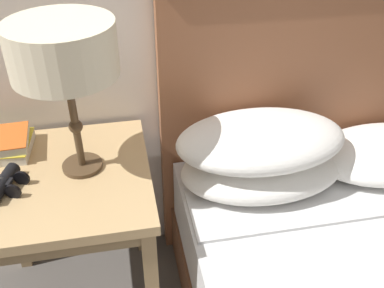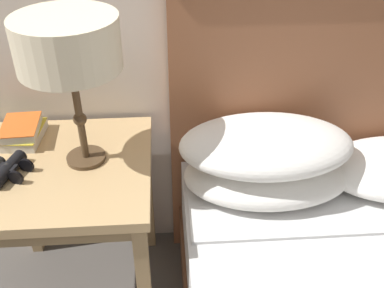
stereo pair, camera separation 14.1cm
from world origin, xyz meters
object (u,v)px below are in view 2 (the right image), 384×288
(nightstand, at_px, (67,186))
(book_on_nightstand, at_px, (22,135))
(book_stacked_on_top, at_px, (20,128))
(binoculars_pair, at_px, (8,169))
(table_lamp, at_px, (68,47))

(nightstand, distance_m, book_on_nightstand, 0.26)
(book_stacked_on_top, xyz_separation_m, binoculars_pair, (0.01, -0.20, -0.03))
(binoculars_pair, bearing_deg, book_stacked_on_top, 91.63)
(nightstand, distance_m, binoculars_pair, 0.20)
(book_on_nightstand, bearing_deg, nightstand, -44.49)
(table_lamp, distance_m, book_stacked_on_top, 0.45)
(table_lamp, relative_size, book_on_nightstand, 2.56)
(nightstand, xyz_separation_m, binoculars_pair, (-0.16, -0.04, 0.11))
(book_stacked_on_top, bearing_deg, nightstand, -44.01)
(nightstand, xyz_separation_m, book_stacked_on_top, (-0.17, 0.16, 0.14))
(book_stacked_on_top, height_order, binoculars_pair, book_stacked_on_top)
(nightstand, relative_size, binoculars_pair, 3.99)
(nightstand, bearing_deg, book_on_nightstand, 135.51)
(book_stacked_on_top, distance_m, binoculars_pair, 0.20)
(book_on_nightstand, distance_m, book_stacked_on_top, 0.03)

